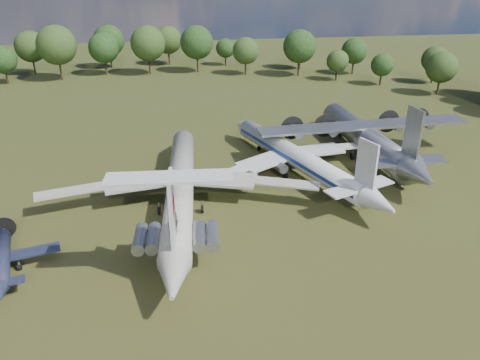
{
  "coord_description": "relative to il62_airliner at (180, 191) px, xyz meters",
  "views": [
    {
      "loc": [
        2.71,
        -58.26,
        30.94
      ],
      "look_at": [
        11.27,
        -3.59,
        5.0
      ],
      "focal_mm": 35.0,
      "sensor_mm": 36.0,
      "label": 1
    }
  ],
  "objects": [
    {
      "name": "ground",
      "position": [
        -3.5,
        0.39,
        -2.46
      ],
      "size": [
        300.0,
        300.0,
        0.0
      ],
      "primitive_type": "plane",
      "color": "#223E14",
      "rests_on": "ground"
    },
    {
      "name": "il62_airliner",
      "position": [
        0.0,
        0.0,
        0.0
      ],
      "size": [
        42.06,
        52.8,
        4.92
      ],
      "primitive_type": null,
      "rotation": [
        0.0,
        0.0,
        -0.07
      ],
      "color": "beige",
      "rests_on": "ground"
    },
    {
      "name": "tu104_jet",
      "position": [
        18.64,
        8.5,
        -0.24
      ],
      "size": [
        46.28,
        53.03,
        4.44
      ],
      "primitive_type": null,
      "rotation": [
        0.0,
        0.0,
        0.34
      ],
      "color": "silver",
      "rests_on": "ground"
    },
    {
      "name": "an12_transport",
      "position": [
        32.3,
        13.78,
        0.28
      ],
      "size": [
        39.31,
        43.48,
        5.48
      ],
      "primitive_type": null,
      "rotation": [
        0.0,
        0.0,
        0.05
      ],
      "color": "#A8ABB1",
      "rests_on": "ground"
    },
    {
      "name": "small_prop_west",
      "position": [
        -19.83,
        -12.07,
        -1.27
      ],
      "size": [
        15.67,
        18.8,
        2.39
      ],
      "primitive_type": null,
      "rotation": [
        0.0,
        0.0,
        0.25
      ],
      "color": "black",
      "rests_on": "ground"
    },
    {
      "name": "person_on_il62",
      "position": [
        -0.97,
        -13.75,
        3.4
      ],
      "size": [
        0.79,
        0.64,
        1.88
      ],
      "primitive_type": "imported",
      "rotation": [
        0.0,
        0.0,
        3.46
      ],
      "color": "#896146",
      "rests_on": "il62_airliner"
    }
  ]
}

